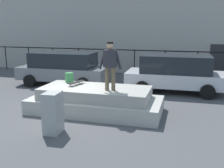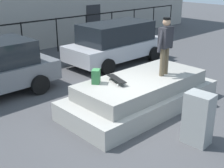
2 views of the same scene
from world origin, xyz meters
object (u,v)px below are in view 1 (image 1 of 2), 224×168
Objects in this scene: car_silver_hatchback_mid at (175,73)px; utility_box at (53,113)px; car_grey_hatchback_near at (64,68)px; skateboarder at (110,63)px; skateboard at (76,82)px; backpack at (69,78)px.

utility_box is at bearing -118.00° from car_silver_hatchback_mid.
skateboarder is at bearing -48.02° from car_grey_hatchback_near.
skateboard is (-1.45, 0.47, -0.86)m from skateboarder.
car_grey_hatchback_near is at bearing 79.42° from backpack.
skateboard is 4.35m from car_grey_hatchback_near.
car_silver_hatchback_mid is (5.77, -0.07, 0.01)m from car_grey_hatchback_near.
backpack is 2.87m from utility_box.
car_grey_hatchback_near is at bearing 121.86° from skateboard.
skateboard is at bearing -76.38° from backpack.
skateboarder is 1.35× the size of utility_box.
car_grey_hatchback_near is (-3.75, 4.17, -0.96)m from skateboarder.
skateboarder is 0.36× the size of car_silver_hatchback_mid.
car_silver_hatchback_mid reaches higher than skateboard.
car_silver_hatchback_mid reaches higher than utility_box.
backpack is at bearing -61.13° from car_grey_hatchback_near.
skateboarder is at bearing -18.00° from skateboard.
car_grey_hatchback_near is (-1.85, 3.36, -0.19)m from backpack.
car_silver_hatchback_mid is 6.83m from utility_box.
backpack is at bearing 157.00° from skateboarder.
skateboard is 2.19× the size of backpack.
skateboarder is 0.35× the size of car_grey_hatchback_near.
car_silver_hatchback_mid is (3.91, 3.29, -0.18)m from backpack.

